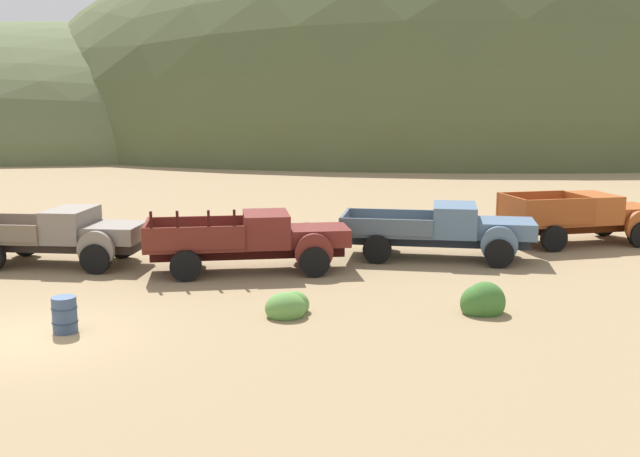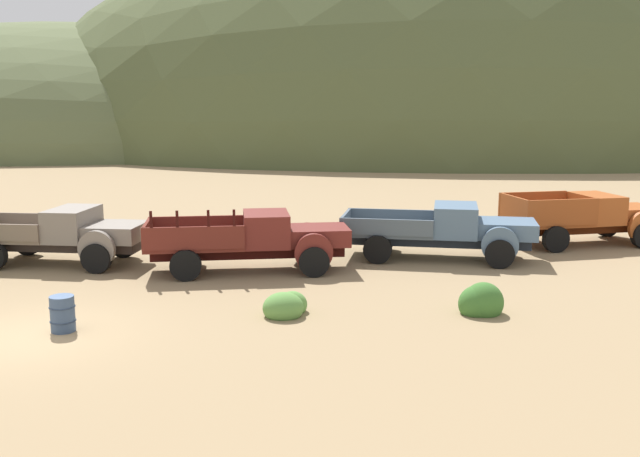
{
  "view_description": "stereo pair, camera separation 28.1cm",
  "coord_description": "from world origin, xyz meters",
  "px_view_note": "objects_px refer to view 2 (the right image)",
  "views": [
    {
      "loc": [
        4.24,
        -16.76,
        5.5
      ],
      "look_at": [
        7.56,
        5.43,
        1.4
      ],
      "focal_mm": 40.36,
      "sensor_mm": 36.0,
      "label": 1
    },
    {
      "loc": [
        4.52,
        -16.8,
        5.5
      ],
      "look_at": [
        7.56,
        5.43,
        1.4
      ],
      "focal_mm": 40.36,
      "sensor_mm": 36.0,
      "label": 2
    }
  ],
  "objects_px": {
    "truck_primer_gray": "(71,235)",
    "truck_oxblood": "(263,240)",
    "truck_oxide_orange": "(592,217)",
    "oil_drum_spare": "(63,314)",
    "truck_chalk_blue": "(453,230)"
  },
  "relations": [
    {
      "from": "truck_oxide_orange",
      "to": "oil_drum_spare",
      "type": "bearing_deg",
      "value": -159.92
    },
    {
      "from": "truck_oxide_orange",
      "to": "oil_drum_spare",
      "type": "distance_m",
      "value": 19.5
    },
    {
      "from": "truck_chalk_blue",
      "to": "oil_drum_spare",
      "type": "distance_m",
      "value": 13.25
    },
    {
      "from": "truck_oxblood",
      "to": "truck_oxide_orange",
      "type": "relative_size",
      "value": 1.07
    },
    {
      "from": "oil_drum_spare",
      "to": "truck_oxblood",
      "type": "bearing_deg",
      "value": 47.14
    },
    {
      "from": "truck_oxide_orange",
      "to": "truck_oxblood",
      "type": "bearing_deg",
      "value": -172.72
    },
    {
      "from": "truck_primer_gray",
      "to": "oil_drum_spare",
      "type": "relative_size",
      "value": 7.02
    },
    {
      "from": "truck_oxblood",
      "to": "truck_oxide_orange",
      "type": "height_order",
      "value": "truck_oxblood"
    },
    {
      "from": "truck_primer_gray",
      "to": "truck_oxblood",
      "type": "relative_size",
      "value": 0.94
    },
    {
      "from": "truck_oxblood",
      "to": "truck_oxide_orange",
      "type": "bearing_deg",
      "value": 12.46
    },
    {
      "from": "truck_chalk_blue",
      "to": "truck_oxide_orange",
      "type": "bearing_deg",
      "value": 34.57
    },
    {
      "from": "truck_chalk_blue",
      "to": "oil_drum_spare",
      "type": "height_order",
      "value": "truck_chalk_blue"
    },
    {
      "from": "truck_oxblood",
      "to": "oil_drum_spare",
      "type": "xyz_separation_m",
      "value": [
        -5.08,
        -5.47,
        -0.57
      ]
    },
    {
      "from": "truck_oxide_orange",
      "to": "oil_drum_spare",
      "type": "xyz_separation_m",
      "value": [
        -17.73,
        -8.12,
        -0.58
      ]
    },
    {
      "from": "truck_primer_gray",
      "to": "truck_oxblood",
      "type": "distance_m",
      "value": 6.52
    }
  ]
}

